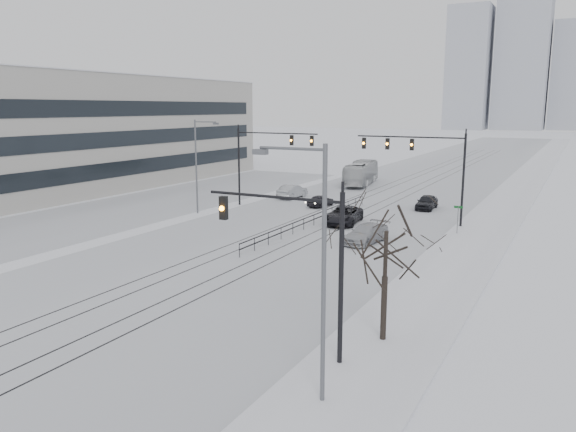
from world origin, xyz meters
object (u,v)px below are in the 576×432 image
object	(u,v)px
sedan_sb_outer	(292,191)
sedan_nb_far	(427,202)
bare_tree	(386,243)
traffic_mast_near	(304,250)
sedan_sb_inner	(321,201)
box_truck	(361,173)
sedan_nb_right	(366,234)
sedan_nb_front	(344,215)

from	to	relation	value
sedan_sb_outer	sedan_nb_far	distance (m)	15.28
bare_tree	sedan_nb_far	xyz separation A→B (m)	(-6.52, 33.55, -3.77)
sedan_sb_outer	traffic_mast_near	bearing A→B (deg)	119.32
sedan_sb_inner	sedan_sb_outer	bearing A→B (deg)	-29.50
sedan_sb_inner	box_truck	size ratio (longest dim) A/B	0.33
sedan_sb_inner	box_truck	distance (m)	17.92
traffic_mast_near	box_truck	xyz separation A→B (m)	(-16.43, 50.69, -3.03)
bare_tree	sedan_nb_far	distance (m)	34.38
traffic_mast_near	sedan_sb_inner	xyz separation A→B (m)	(-14.22, 32.93, -3.94)
sedan_nb_right	box_truck	distance (m)	32.77
sedan_nb_far	sedan_sb_inner	bearing A→B (deg)	-161.99
sedan_nb_right	sedan_nb_far	distance (m)	16.41
sedan_nb_front	sedan_nb_far	size ratio (longest dim) A/B	1.30
sedan_sb_outer	sedan_nb_right	bearing A→B (deg)	133.42
box_truck	sedan_sb_inner	bearing A→B (deg)	88.25
sedan_nb_far	sedan_sb_outer	bearing A→B (deg)	178.33
sedan_sb_outer	sedan_nb_far	bearing A→B (deg)	-178.60
sedan_nb_right	sedan_nb_far	world-z (taller)	sedan_nb_far
sedan_nb_front	box_truck	bearing A→B (deg)	99.86
traffic_mast_near	bare_tree	distance (m)	3.85
sedan_sb_outer	sedan_nb_front	xyz separation A→B (m)	(10.60, -10.63, -0.00)
bare_tree	box_truck	world-z (taller)	bare_tree
sedan_nb_front	box_truck	distance (m)	25.94
bare_tree	sedan_nb_right	distance (m)	18.90
sedan_sb_inner	box_truck	bearing A→B (deg)	-77.46
sedan_nb_right	sedan_nb_far	xyz separation A→B (m)	(0.49, 16.41, 0.01)
bare_tree	traffic_mast_near	bearing A→B (deg)	-128.76
traffic_mast_near	sedan_sb_inner	distance (m)	36.09
sedan_sb_inner	sedan_nb_right	bearing A→B (deg)	132.41
sedan_nb_front	sedan_sb_outer	bearing A→B (deg)	127.64
sedan_nb_right	box_truck	size ratio (longest dim) A/B	0.44
sedan_sb_inner	sedan_nb_front	size ratio (longest dim) A/B	0.67
box_truck	sedan_sb_outer	bearing A→B (deg)	69.34
sedan_sb_inner	box_truck	world-z (taller)	box_truck
sedan_sb_outer	sedan_nb_front	bearing A→B (deg)	136.29
sedan_sb_outer	box_truck	world-z (taller)	box_truck
sedan_nb_front	sedan_nb_far	distance (m)	11.62
bare_tree	box_truck	size ratio (longest dim) A/B	0.55
sedan_nb_front	sedan_nb_right	distance (m)	7.13
traffic_mast_near	bare_tree	world-z (taller)	traffic_mast_near
traffic_mast_near	sedan_sb_outer	xyz separation A→B (m)	(-19.38, 36.55, -3.80)
sedan_sb_inner	sedan_nb_right	size ratio (longest dim) A/B	0.76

